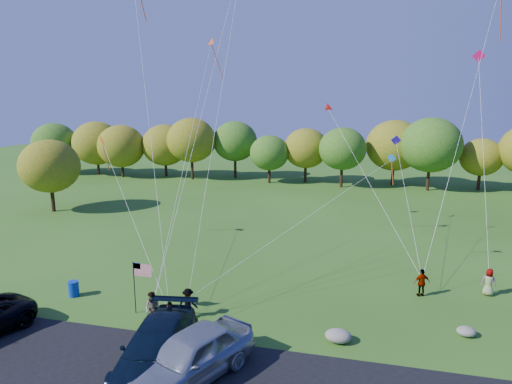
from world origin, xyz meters
TOP-DOWN VIEW (x-y plane):
  - ground at (0.00, 0.00)m, footprint 140.00×140.00m
  - asphalt_lane at (0.00, -4.00)m, footprint 44.00×6.00m
  - treeline at (-1.81, 35.93)m, footprint 75.01×27.04m
  - minivan_navy at (-0.65, -3.55)m, footprint 3.42×6.53m
  - minivan_silver at (0.95, -3.88)m, footprint 4.56×6.23m
  - flyer_a at (-1.31, -0.80)m, footprint 0.62×0.45m
  - flyer_b at (-2.49, -0.21)m, footprint 0.91×0.76m
  - flyer_c at (-1.13, 0.97)m, footprint 1.01×0.60m
  - flyer_d at (10.55, 6.41)m, footprint 1.00×0.70m
  - flyer_e at (14.20, 7.42)m, footprint 0.86×0.68m
  - trash_barrel at (-8.30, 1.76)m, footprint 0.57×0.57m
  - flag_assembly at (-3.64, 0.75)m, footprint 1.02×0.66m
  - boulder_near at (6.37, 0.38)m, footprint 1.20×0.94m
  - boulder_far at (12.14, 2.35)m, footprint 0.87×0.72m

SIDE VIEW (x-z plane):
  - ground at x=0.00m, z-range 0.00..0.00m
  - asphalt_lane at x=0.00m, z-range 0.00..0.06m
  - boulder_far at x=12.14m, z-range 0.00..0.45m
  - boulder_near at x=6.37m, z-range 0.00..0.60m
  - trash_barrel at x=-8.30m, z-range 0.00..0.86m
  - flyer_c at x=-1.13m, z-range 0.00..1.53m
  - flyer_e at x=14.20m, z-range 0.00..1.55m
  - flyer_d at x=10.55m, z-range 0.00..1.58m
  - flyer_a at x=-1.31m, z-range 0.00..1.59m
  - flyer_b at x=-2.49m, z-range 0.00..1.70m
  - minivan_navy at x=-0.65m, z-range 0.06..1.87m
  - minivan_silver at x=0.95m, z-range 0.06..2.03m
  - flag_assembly at x=-3.64m, z-range 0.71..3.48m
  - treeline at x=-1.81m, z-range 0.37..8.81m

